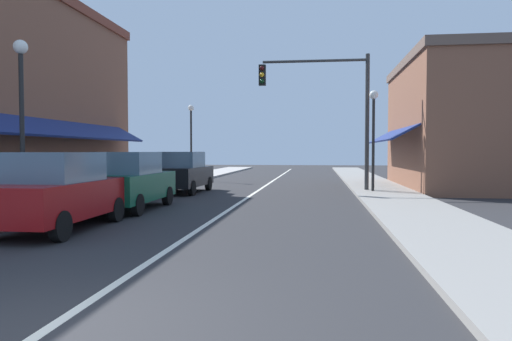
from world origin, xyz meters
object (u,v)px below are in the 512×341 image
parked_car_nearest_left (57,192)px  street_lamp_left_far (191,129)px  parked_car_second_left (128,181)px  traffic_signal_mast_arm (330,99)px  street_lamp_left_near (22,99)px  parked_car_third_left (183,172)px  street_lamp_right_mid (373,123)px

parked_car_nearest_left → street_lamp_left_far: (-1.85, 18.34, 2.25)m
parked_car_second_left → street_lamp_left_far: size_ratio=0.89×
traffic_signal_mast_arm → street_lamp_left_near: 12.64m
parked_car_nearest_left → parked_car_third_left: same height
traffic_signal_mast_arm → street_lamp_right_mid: (1.79, -0.55, -1.09)m
parked_car_nearest_left → street_lamp_left_far: size_ratio=0.89×
parked_car_second_left → parked_car_third_left: same height
parked_car_nearest_left → parked_car_second_left: same height
traffic_signal_mast_arm → street_lamp_right_mid: size_ratio=1.38×
parked_car_nearest_left → street_lamp_left_far: bearing=94.8°
street_lamp_left_near → street_lamp_left_far: (-0.19, 17.09, -0.00)m
parked_car_second_left → street_lamp_right_mid: 10.62m
parked_car_second_left → traffic_signal_mast_arm: size_ratio=0.69×
parked_car_third_left → street_lamp_right_mid: size_ratio=0.95×
parked_car_third_left → street_lamp_left_far: (-1.92, 8.48, 2.25)m
parked_car_nearest_left → parked_car_third_left: 9.86m
street_lamp_left_near → street_lamp_right_mid: (9.82, 9.16, -0.17)m
parked_car_second_left → street_lamp_right_mid: street_lamp_right_mid is taller
parked_car_third_left → street_lamp_left_near: (-1.72, -8.61, 2.25)m
traffic_signal_mast_arm → street_lamp_left_far: traffic_signal_mast_arm is taller
parked_car_second_left → street_lamp_left_near: 3.84m
parked_car_third_left → street_lamp_left_far: bearing=103.9°
parked_car_second_left → traffic_signal_mast_arm: (6.26, 7.16, 3.18)m
parked_car_second_left → parked_car_third_left: bearing=90.1°
street_lamp_left_far → street_lamp_left_near: bearing=-89.4°
parked_car_nearest_left → street_lamp_left_near: street_lamp_left_near is taller
street_lamp_left_near → parked_car_second_left: bearing=55.3°
street_lamp_right_mid → parked_car_second_left: bearing=-140.6°
traffic_signal_mast_arm → street_lamp_left_far: size_ratio=1.30×
parked_car_nearest_left → street_lamp_right_mid: 13.39m
parked_car_nearest_left → parked_car_second_left: 3.81m
street_lamp_left_near → street_lamp_left_far: bearing=90.6°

